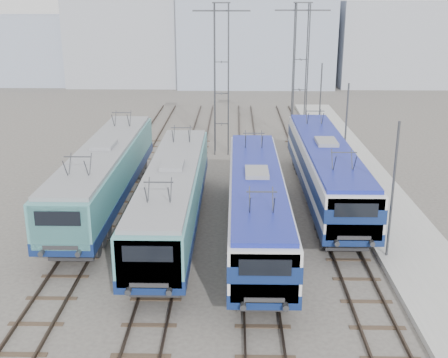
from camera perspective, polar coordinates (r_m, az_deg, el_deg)
ground at (r=26.33m, az=-1.42°, el=-10.03°), size 160.00×160.00×0.00m
platform at (r=34.74m, az=16.27°, el=-3.38°), size 4.00×70.00×0.30m
locomotive_far_left at (r=34.62m, az=-12.02°, el=0.74°), size 2.99×18.90×3.56m
locomotive_center_left at (r=30.47m, az=-5.24°, el=-1.47°), size 2.88×18.17×3.42m
locomotive_center_right at (r=29.29m, az=3.32°, el=-2.17°), size 2.84×17.98×3.38m
locomotive_far_right at (r=35.42m, az=10.27°, el=1.28°), size 2.94×18.63×3.50m
catenary_tower_west at (r=45.61m, az=-0.25°, el=10.74°), size 4.50×1.20×12.00m
catenary_tower_east at (r=47.89m, az=7.75°, el=10.92°), size 4.50×1.20×12.00m
mast_front at (r=27.77m, az=16.74°, el=-1.43°), size 0.12×0.12×7.00m
mast_mid at (r=39.00m, az=12.23°, el=4.40°), size 0.12×0.12×7.00m
mast_rear at (r=50.58m, az=9.74°, el=7.59°), size 0.12×0.12×7.00m
building_west at (r=86.73m, az=-9.16°, el=14.16°), size 18.00×12.00×14.00m
building_center at (r=85.35m, az=3.21°, el=15.64°), size 22.00×14.00×18.00m
building_east at (r=88.49m, az=16.58°, el=13.08°), size 16.00×12.00×12.00m
building_far_west at (r=91.04m, az=-19.29°, el=12.31°), size 14.00×10.00×10.00m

